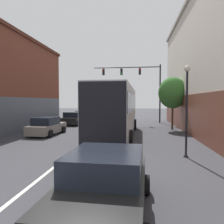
{
  "coord_description": "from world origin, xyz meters",
  "views": [
    {
      "loc": [
        3.33,
        -1.92,
        2.67
      ],
      "look_at": [
        1.58,
        13.35,
        1.92
      ],
      "focal_mm": 35.0,
      "sensor_mm": 36.0,
      "label": 1
    }
  ],
  "objects_px": {
    "hatchback_foreground": "(104,185)",
    "parked_car_left_far": "(74,119)",
    "parked_car_left_near": "(84,116)",
    "parked_car_left_mid": "(47,126)",
    "street_lamp": "(187,107)",
    "street_tree_near": "(173,93)",
    "bus": "(117,109)",
    "traffic_signal_gantry": "(138,80)"
  },
  "relations": [
    {
      "from": "street_lamp",
      "to": "street_tree_near",
      "type": "distance_m",
      "value": 10.45
    },
    {
      "from": "parked_car_left_mid",
      "to": "street_tree_near",
      "type": "xyz_separation_m",
      "value": [
        10.47,
        4.38,
        2.8
      ]
    },
    {
      "from": "bus",
      "to": "parked_car_left_far",
      "type": "relative_size",
      "value": 3.15
    },
    {
      "from": "hatchback_foreground",
      "to": "traffic_signal_gantry",
      "type": "bearing_deg",
      "value": 0.33
    },
    {
      "from": "parked_car_left_mid",
      "to": "street_lamp",
      "type": "height_order",
      "value": "street_lamp"
    },
    {
      "from": "hatchback_foreground",
      "to": "street_tree_near",
      "type": "xyz_separation_m",
      "value": [
        4.09,
        15.95,
        2.79
      ]
    },
    {
      "from": "parked_car_left_near",
      "to": "street_lamp",
      "type": "bearing_deg",
      "value": -146.19
    },
    {
      "from": "parked_car_left_near",
      "to": "street_lamp",
      "type": "relative_size",
      "value": 0.97
    },
    {
      "from": "hatchback_foreground",
      "to": "parked_car_left_far",
      "type": "height_order",
      "value": "parked_car_left_far"
    },
    {
      "from": "street_lamp",
      "to": "traffic_signal_gantry",
      "type": "bearing_deg",
      "value": 97.48
    },
    {
      "from": "street_lamp",
      "to": "street_tree_near",
      "type": "bearing_deg",
      "value": 84.6
    },
    {
      "from": "street_lamp",
      "to": "parked_car_left_mid",
      "type": "bearing_deg",
      "value": 147.81
    },
    {
      "from": "hatchback_foreground",
      "to": "street_lamp",
      "type": "distance_m",
      "value": 6.64
    },
    {
      "from": "bus",
      "to": "parked_car_left_near",
      "type": "bearing_deg",
      "value": 25.36
    },
    {
      "from": "hatchback_foreground",
      "to": "parked_car_left_mid",
      "type": "height_order",
      "value": "hatchback_foreground"
    },
    {
      "from": "hatchback_foreground",
      "to": "parked_car_left_far",
      "type": "relative_size",
      "value": 1.07
    },
    {
      "from": "street_tree_near",
      "to": "hatchback_foreground",
      "type": "bearing_deg",
      "value": -104.37
    },
    {
      "from": "traffic_signal_gantry",
      "to": "street_tree_near",
      "type": "relative_size",
      "value": 1.7
    },
    {
      "from": "bus",
      "to": "parked_car_left_near",
      "type": "xyz_separation_m",
      "value": [
        -5.9,
        13.26,
        -1.43
      ]
    },
    {
      "from": "parked_car_left_near",
      "to": "traffic_signal_gantry",
      "type": "xyz_separation_m",
      "value": [
        7.58,
        -2.36,
        4.7
      ]
    },
    {
      "from": "hatchback_foreground",
      "to": "bus",
      "type": "bearing_deg",
      "value": 6.49
    },
    {
      "from": "parked_car_left_mid",
      "to": "parked_car_left_far",
      "type": "xyz_separation_m",
      "value": [
        -0.04,
        7.5,
        0.02
      ]
    },
    {
      "from": "bus",
      "to": "parked_car_left_far",
      "type": "distance_m",
      "value": 9.56
    },
    {
      "from": "parked_car_left_far",
      "to": "traffic_signal_gantry",
      "type": "distance_m",
      "value": 9.3
    },
    {
      "from": "traffic_signal_gantry",
      "to": "parked_car_left_far",
      "type": "bearing_deg",
      "value": -155.57
    },
    {
      "from": "parked_car_left_mid",
      "to": "street_lamp",
      "type": "distance_m",
      "value": 11.35
    },
    {
      "from": "bus",
      "to": "traffic_signal_gantry",
      "type": "relative_size",
      "value": 1.47
    },
    {
      "from": "parked_car_left_near",
      "to": "parked_car_left_mid",
      "type": "bearing_deg",
      "value": -171.97
    },
    {
      "from": "parked_car_left_near",
      "to": "parked_car_left_mid",
      "type": "relative_size",
      "value": 1.02
    },
    {
      "from": "traffic_signal_gantry",
      "to": "street_tree_near",
      "type": "bearing_deg",
      "value": -63.71
    },
    {
      "from": "parked_car_left_mid",
      "to": "parked_car_left_far",
      "type": "height_order",
      "value": "parked_car_left_far"
    },
    {
      "from": "parked_car_left_far",
      "to": "traffic_signal_gantry",
      "type": "relative_size",
      "value": 0.47
    },
    {
      "from": "bus",
      "to": "traffic_signal_gantry",
      "type": "bearing_deg",
      "value": -7.36
    },
    {
      "from": "parked_car_left_mid",
      "to": "traffic_signal_gantry",
      "type": "relative_size",
      "value": 0.49
    },
    {
      "from": "street_lamp",
      "to": "street_tree_near",
      "type": "relative_size",
      "value": 0.88
    },
    {
      "from": "traffic_signal_gantry",
      "to": "bus",
      "type": "bearing_deg",
      "value": -98.74
    },
    {
      "from": "bus",
      "to": "street_lamp",
      "type": "relative_size",
      "value": 2.82
    },
    {
      "from": "parked_car_left_mid",
      "to": "street_lamp",
      "type": "bearing_deg",
      "value": -119.21
    },
    {
      "from": "parked_car_left_far",
      "to": "street_tree_near",
      "type": "bearing_deg",
      "value": -104.86
    },
    {
      "from": "street_lamp",
      "to": "street_tree_near",
      "type": "height_order",
      "value": "street_tree_near"
    },
    {
      "from": "parked_car_left_far",
      "to": "traffic_signal_gantry",
      "type": "bearing_deg",
      "value": -63.91
    },
    {
      "from": "traffic_signal_gantry",
      "to": "street_lamp",
      "type": "bearing_deg",
      "value": -82.52
    }
  ]
}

